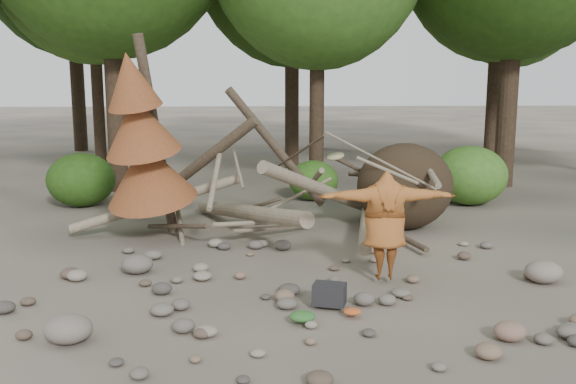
{
  "coord_description": "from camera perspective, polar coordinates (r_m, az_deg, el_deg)",
  "views": [
    {
      "loc": [
        -0.68,
        -9.97,
        3.53
      ],
      "look_at": [
        -0.19,
        1.5,
        1.4
      ],
      "focal_mm": 40.0,
      "sensor_mm": 36.0,
      "label": 1
    }
  ],
  "objects": [
    {
      "name": "backpack",
      "position": [
        9.92,
        3.69,
        -9.37
      ],
      "size": [
        0.56,
        0.45,
        0.32
      ],
      "primitive_type": "cube",
      "rotation": [
        0.0,
        0.0,
        -0.3
      ],
      "color": "black",
      "rests_on": "ground"
    },
    {
      "name": "bush_left",
      "position": [
        18.05,
        -17.91,
        1.05
      ],
      "size": [
        1.8,
        1.8,
        1.44
      ],
      "primitive_type": "ellipsoid",
      "color": "#295115",
      "rests_on": "ground"
    },
    {
      "name": "cloth_orange",
      "position": [
        9.6,
        5.73,
        -10.81
      ],
      "size": [
        0.27,
        0.22,
        0.1
      ],
      "primitive_type": "ellipsoid",
      "color": "#B94C1F",
      "rests_on": "ground"
    },
    {
      "name": "dead_conifer",
      "position": [
        13.63,
        -12.77,
        4.28
      ],
      "size": [
        2.06,
        2.16,
        4.35
      ],
      "color": "#4C3F30",
      "rests_on": "ground"
    },
    {
      "name": "boulder_mid_right",
      "position": [
        11.86,
        21.78,
        -6.61
      ],
      "size": [
        0.64,
        0.58,
        0.38
      ],
      "primitive_type": "ellipsoid",
      "color": "gray",
      "rests_on": "ground"
    },
    {
      "name": "deadfall_pile",
      "position": [
        14.69,
        8.17,
        0.29
      ],
      "size": [
        8.55,
        5.24,
        3.3
      ],
      "color": "#332619",
      "rests_on": "ground"
    },
    {
      "name": "boulder_front_left",
      "position": [
        9.17,
        -18.94,
        -11.44
      ],
      "size": [
        0.64,
        0.57,
        0.38
      ],
      "primitive_type": "ellipsoid",
      "color": "slate",
      "rests_on": "ground"
    },
    {
      "name": "bush_right",
      "position": [
        18.1,
        15.87,
        1.44
      ],
      "size": [
        2.0,
        2.0,
        1.6
      ],
      "primitive_type": "ellipsoid",
      "color": "#427925",
      "rests_on": "ground"
    },
    {
      "name": "cloth_green",
      "position": [
        9.32,
        1.29,
        -11.28
      ],
      "size": [
        0.38,
        0.32,
        0.14
      ],
      "primitive_type": "ellipsoid",
      "color": "#2D6127",
      "rests_on": "ground"
    },
    {
      "name": "frisbee_thrower",
      "position": [
        10.94,
        8.63,
        -2.91
      ],
      "size": [
        2.3,
        0.7,
        2.15
      ],
      "color": "#9C5523",
      "rests_on": "ground"
    },
    {
      "name": "ground",
      "position": [
        10.6,
        1.37,
        -8.95
      ],
      "size": [
        120.0,
        120.0,
        0.0
      ],
      "primitive_type": "plane",
      "color": "#514C44",
      "rests_on": "ground"
    },
    {
      "name": "bush_mid",
      "position": [
        18.07,
        2.27,
        1.05
      ],
      "size": [
        1.4,
        1.4,
        1.12
      ],
      "primitive_type": "ellipsoid",
      "color": "#36661D",
      "rests_on": "ground"
    },
    {
      "name": "boulder_front_right",
      "position": [
        9.27,
        19.11,
        -11.62
      ],
      "size": [
        0.43,
        0.39,
        0.26
      ],
      "primitive_type": "ellipsoid",
      "color": "#856453",
      "rests_on": "ground"
    },
    {
      "name": "boulder_mid_left",
      "position": [
        11.84,
        -13.26,
        -6.25
      ],
      "size": [
        0.57,
        0.51,
        0.34
      ],
      "primitive_type": "ellipsoid",
      "color": "#675D56",
      "rests_on": "ground"
    }
  ]
}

